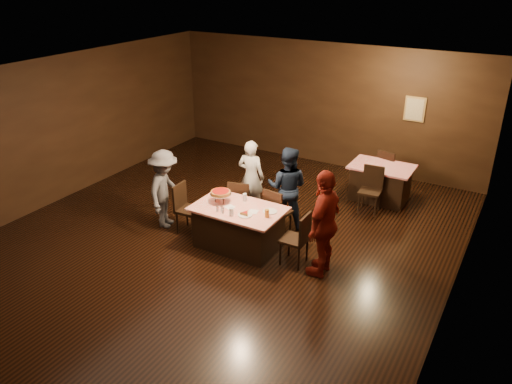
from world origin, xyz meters
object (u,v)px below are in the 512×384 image
diner_navy_hoodie (287,187)px  back_table (380,183)px  main_table (239,227)px  diner_grey_knit (165,189)px  plate_empty (270,211)px  glass_back (245,197)px  chair_far_right (278,211)px  chair_end_right (294,238)px  diner_red_shirt (324,223)px  chair_end_left (189,209)px  chair_back_far (389,170)px  chair_far_left (242,202)px  pizza_stand (221,193)px  diner_white_jacket (251,177)px  glass_amber (267,213)px  chair_back_near (370,191)px  glass_front_left (231,212)px

diner_navy_hoodie → back_table: bearing=-134.6°
main_table → diner_grey_knit: diner_grey_knit is taller
back_table → diner_grey_knit: diner_grey_knit is taller
plate_empty → glass_back: bearing=166.0°
chair_far_right → glass_back: chair_far_right is taller
chair_far_right → diner_navy_hoodie: bearing=-79.6°
glass_back → chair_end_right: bearing=-14.6°
main_table → diner_red_shirt: bearing=-0.6°
chair_end_left → glass_back: chair_end_left is taller
main_table → glass_back: size_ratio=11.43×
main_table → chair_back_far: 4.13m
chair_end_left → diner_navy_hoodie: bearing=-56.5°
chair_far_left → pizza_stand: pizza_stand is taller
diner_grey_knit → diner_navy_hoodie: bearing=-76.6°
chair_end_right → plate_empty: size_ratio=3.80×
chair_far_right → diner_white_jacket: diner_white_jacket is taller
chair_far_right → chair_back_far: 3.28m
chair_far_right → glass_amber: (0.20, -0.80, 0.37)m
diner_white_jacket → diner_navy_hoodie: 0.91m
back_table → chair_back_near: chair_back_near is taller
chair_end_left → chair_back_near: (2.69, 2.51, 0.00)m
pizza_stand → plate_empty: 0.97m
glass_amber → chair_far_left: bearing=141.3°
chair_end_left → chair_far_left: bearing=-47.4°
diner_grey_knit → pizza_stand: 1.25m
chair_end_right → diner_navy_hoodie: (-0.72, 1.15, 0.33)m
back_table → main_table: bearing=-116.3°
diner_white_jacket → glass_amber: 1.77m
plate_empty → glass_amber: size_ratio=1.79×
main_table → glass_back: bearing=99.5°
chair_far_left → plate_empty: (0.95, -0.60, 0.30)m
glass_back → chair_far_left: bearing=127.9°
chair_back_near → glass_front_left: size_ratio=6.79×
diner_red_shirt → plate_empty: diner_red_shirt is taller
chair_back_far → plate_empty: bearing=89.1°
chair_end_left → diner_grey_knit: (-0.53, -0.02, 0.30)m
chair_back_far → glass_amber: bearing=90.6°
chair_end_left → pizza_stand: size_ratio=2.50×
chair_back_far → diner_red_shirt: size_ratio=0.52×
chair_end_left → glass_back: 1.15m
diner_navy_hoodie → diner_red_shirt: (1.24, -1.17, 0.11)m
chair_far_right → chair_end_right: bearing=140.4°
glass_amber → diner_white_jacket: bearing=129.3°
chair_far_right → diner_grey_knit: 2.19m
chair_end_left → diner_white_jacket: bearing=-28.2°
chair_back_far → chair_back_near: bearing=104.9°
chair_back_far → glass_back: bearing=79.9°
pizza_stand → diner_red_shirt: bearing=-1.9°
chair_far_left → chair_far_right: 0.80m
chair_far_left → pizza_stand: 0.85m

